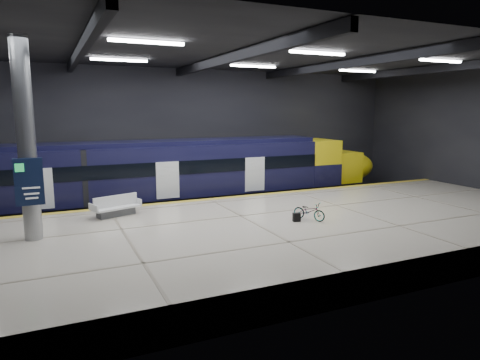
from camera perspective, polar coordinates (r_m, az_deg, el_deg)
ground at (r=19.52m, az=-1.09°, el=-7.26°), size 30.00×30.00×0.00m
room_shell at (r=18.70m, az=-1.16°, el=9.78°), size 30.10×16.10×8.05m
platform at (r=17.19m, az=2.22°, el=-7.68°), size 30.00×11.00×1.10m
safety_strip at (r=21.72m, az=-3.97°, el=-2.55°), size 30.00×0.40×0.01m
rails at (r=24.48m, az=-6.19°, el=-3.67°), size 30.00×1.52×0.16m
train at (r=23.36m, az=-13.36°, el=0.44°), size 29.40×2.84×3.79m
bench at (r=19.01m, az=-16.21°, el=-3.68°), size 2.19×1.44×0.90m
bicycle at (r=17.82m, az=9.21°, el=-4.12°), size 1.12×1.46×0.74m
pannier_bag at (r=17.55m, az=7.55°, el=-4.94°), size 0.33×0.23×0.35m
info_column at (r=16.21m, az=-26.59°, el=4.40°), size 0.90×0.78×6.90m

